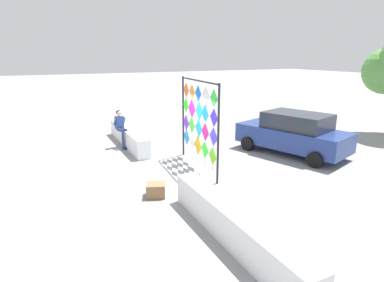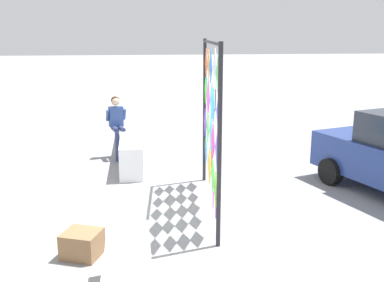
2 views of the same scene
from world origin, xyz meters
name	(u,v)px [view 1 (image 1 of 2)]	position (x,y,z in m)	size (l,w,h in m)	color
ground	(178,174)	(0.00, 0.00, 0.00)	(120.00, 120.00, 0.00)	gray
plaza_ledge_left	(128,137)	(-4.24, -0.57, 0.38)	(4.69, 0.53, 0.75)	white
plaza_ledge_right	(233,226)	(4.24, -0.57, 0.38)	(4.69, 0.53, 0.75)	white
kite_display_rack	(198,118)	(-0.31, 0.90, 1.79)	(3.22, 0.33, 3.08)	#232328
seated_vendor	(121,126)	(-3.99, -0.92, 0.95)	(0.75, 0.56, 1.60)	navy
parked_car	(293,133)	(-0.13, 5.05, 0.85)	(4.66, 3.09, 1.67)	navy
cardboard_box_large	(156,190)	(1.35, -1.27, 0.19)	(0.48, 0.52, 0.38)	olive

